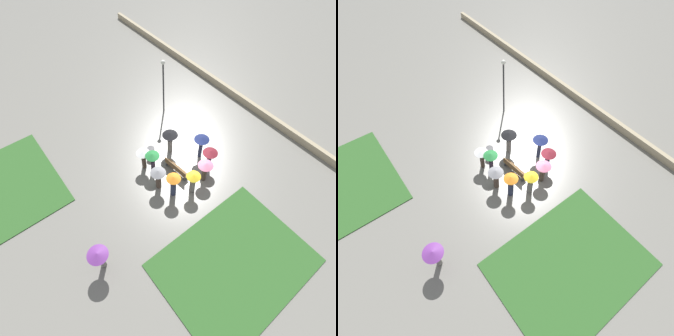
% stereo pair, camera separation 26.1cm
% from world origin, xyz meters
% --- Properties ---
extents(ground_plane, '(90.00, 90.00, 0.00)m').
position_xyz_m(ground_plane, '(0.00, 0.00, 0.00)').
color(ground_plane, slate).
extents(lawn_patch_near, '(6.21, 8.26, 0.06)m').
position_xyz_m(lawn_patch_near, '(-6.30, 1.88, 0.03)').
color(lawn_patch_near, '#2D5B26').
rests_on(lawn_patch_near, ground_plane).
extents(lawn_patch_far, '(7.35, 5.67, 0.06)m').
position_xyz_m(lawn_patch_far, '(6.56, 9.85, 0.03)').
color(lawn_patch_far, '#2D5B26').
rests_on(lawn_patch_far, ground_plane).
extents(parapet_wall, '(45.00, 0.35, 0.59)m').
position_xyz_m(parapet_wall, '(0.00, -8.70, 0.29)').
color(parapet_wall, tan).
rests_on(parapet_wall, ground_plane).
extents(park_bench, '(1.97, 0.59, 0.90)m').
position_xyz_m(park_bench, '(0.52, 0.50, 0.48)').
color(park_bench, brown).
rests_on(park_bench, ground_plane).
extents(lamp_post, '(0.32, 0.32, 4.63)m').
position_xyz_m(lamp_post, '(6.03, -2.72, 2.96)').
color(lamp_post, '#2D2D30').
rests_on(lamp_post, ground_plane).
extents(trash_bin, '(0.53, 0.53, 0.79)m').
position_xyz_m(trash_bin, '(2.80, 0.94, 0.40)').
color(trash_bin, '#232326').
rests_on(trash_bin, ground_plane).
extents(crowd_person_black, '(1.10, 1.10, 1.86)m').
position_xyz_m(crowd_person_black, '(2.33, -0.42, 1.30)').
color(crowd_person_black, slate).
rests_on(crowd_person_black, ground_plane).
extents(crowd_person_pink, '(1.01, 1.01, 1.76)m').
position_xyz_m(crowd_person_pink, '(-1.06, -0.62, 1.25)').
color(crowd_person_pink, '#47382D').
rests_on(crowd_person_pink, ground_plane).
extents(crowd_person_yellow, '(0.91, 0.91, 1.87)m').
position_xyz_m(crowd_person_yellow, '(-1.26, 0.60, 1.22)').
color(crowd_person_yellow, slate).
rests_on(crowd_person_yellow, ground_plane).
extents(crowd_person_grey, '(1.00, 1.00, 1.80)m').
position_xyz_m(crowd_person_grey, '(0.35, 2.13, 1.24)').
color(crowd_person_grey, '#47382D').
rests_on(crowd_person_grey, ground_plane).
extents(crowd_person_green, '(0.96, 0.96, 1.80)m').
position_xyz_m(crowd_person_green, '(1.64, 1.62, 1.28)').
color(crowd_person_green, '#2D2333').
rests_on(crowd_person_green, ground_plane).
extents(crowd_person_navy, '(1.05, 1.05, 1.96)m').
position_xyz_m(crowd_person_navy, '(0.61, -1.79, 1.48)').
color(crowd_person_navy, '#282D47').
rests_on(crowd_person_navy, ground_plane).
extents(crowd_person_orange, '(0.92, 0.92, 1.94)m').
position_xyz_m(crowd_person_orange, '(-0.68, 1.72, 1.20)').
color(crowd_person_orange, '#282D47').
rests_on(crowd_person_orange, ground_plane).
extents(crowd_person_white, '(0.93, 0.93, 1.70)m').
position_xyz_m(crowd_person_white, '(2.29, 1.92, 1.21)').
color(crowd_person_white, '#47382D').
rests_on(crowd_person_white, ground_plane).
extents(crowd_person_maroon, '(1.02, 1.02, 1.77)m').
position_xyz_m(crowd_person_maroon, '(-0.52, -1.54, 1.22)').
color(crowd_person_maroon, '#282D47').
rests_on(crowd_person_maroon, ground_plane).
extents(lone_walker_far_path, '(1.12, 1.12, 1.94)m').
position_xyz_m(lone_walker_far_path, '(-1.87, 7.62, 1.46)').
color(lone_walker_far_path, slate).
rests_on(lone_walker_far_path, ground_plane).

